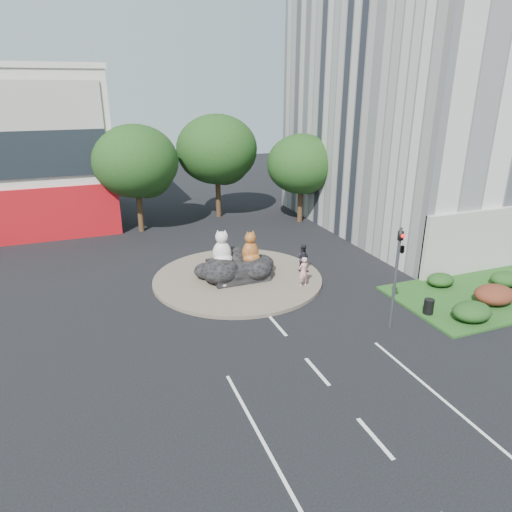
{
  "coord_description": "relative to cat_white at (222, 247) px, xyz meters",
  "views": [
    {
      "loc": [
        -7.93,
        -13.75,
        10.88
      ],
      "look_at": [
        0.57,
        8.42,
        2.0
      ],
      "focal_mm": 32.0,
      "sensor_mm": 36.0,
      "label": 1
    }
  ],
  "objects": [
    {
      "name": "hedge_back_green",
      "position": [
        11.4,
        -5.32,
        -1.67
      ],
      "size": [
        1.6,
        1.28,
        0.72
      ],
      "primitive_type": "ellipsoid",
      "color": "#113513",
      "rests_on": "grass_verge"
    },
    {
      "name": "hedge_near_green",
      "position": [
        9.9,
        -9.12,
        -1.58
      ],
      "size": [
        2.0,
        1.6,
        0.9
      ],
      "primitive_type": "ellipsoid",
      "color": "#113513",
      "rests_on": "grass_verge"
    },
    {
      "name": "kitten_white",
      "position": [
        2.4,
        -0.66,
        -1.51
      ],
      "size": [
        0.7,
        0.69,
        0.88
      ],
      "primitive_type": null,
      "rotation": [
        0.0,
        0.0,
        0.7
      ],
      "color": "white",
      "rests_on": "roundabout_island"
    },
    {
      "name": "tree_left",
      "position": [
        -3.03,
        11.95,
        3.1
      ],
      "size": [
        6.46,
        6.46,
        8.27
      ],
      "color": "#382314",
      "rests_on": "ground"
    },
    {
      "name": "cat_white",
      "position": [
        0.0,
        0.0,
        0.0
      ],
      "size": [
        1.51,
        1.39,
        2.09
      ],
      "primitive_type": null,
      "rotation": [
        0.0,
        0.0,
        -0.28
      ],
      "color": "beige",
      "rests_on": "rock_plinth"
    },
    {
      "name": "litter_bin",
      "position": [
        8.4,
        -7.82,
        -1.64
      ],
      "size": [
        0.6,
        0.6,
        0.78
      ],
      "primitive_type": "cylinder",
      "rotation": [
        0.0,
        0.0,
        -0.24
      ],
      "color": "black",
      "rests_on": "grass_verge"
    },
    {
      "name": "pedestrian_dark",
      "position": [
        4.9,
        -0.67,
        -1.09
      ],
      "size": [
        1.05,
        1.05,
        1.72
      ],
      "primitive_type": "imported",
      "rotation": [
        0.0,
        0.0,
        2.38
      ],
      "color": "black",
      "rests_on": "roundabout_island"
    },
    {
      "name": "tree_right",
      "position": [
        9.96,
        9.95,
        2.48
      ],
      "size": [
        5.7,
        5.7,
        7.3
      ],
      "color": "#382314",
      "rests_on": "ground"
    },
    {
      "name": "grass_verge",
      "position": [
        12.9,
        -7.12,
        -2.09
      ],
      "size": [
        10.0,
        6.0,
        0.12
      ],
      "primitive_type": "cube",
      "color": "#1C4818",
      "rests_on": "ground"
    },
    {
      "name": "cat_tabby",
      "position": [
        1.63,
        -0.35,
        -0.07
      ],
      "size": [
        1.37,
        1.26,
        1.96
      ],
      "primitive_type": null,
      "rotation": [
        0.0,
        0.0,
        0.23
      ],
      "color": "#A25221",
      "rests_on": "rock_plinth"
    },
    {
      "name": "street_lamp",
      "position": [
        13.71,
        -2.12,
        2.41
      ],
      "size": [
        2.34,
        0.22,
        8.06
      ],
      "color": "#595B60",
      "rests_on": "ground"
    },
    {
      "name": "roundabout_island",
      "position": [
        0.9,
        -0.12,
        -2.05
      ],
      "size": [
        10.0,
        10.0,
        0.2
      ],
      "primitive_type": "cylinder",
      "color": "brown",
      "rests_on": "ground"
    },
    {
      "name": "tree_mid",
      "position": [
        3.97,
        13.95,
        3.41
      ],
      "size": [
        6.84,
        6.84,
        8.76
      ],
      "color": "#382314",
      "rests_on": "ground"
    },
    {
      "name": "hedge_red",
      "position": [
        12.4,
        -8.12,
        -1.53
      ],
      "size": [
        2.2,
        1.76,
        0.99
      ],
      "primitive_type": "ellipsoid",
      "color": "#501D15",
      "rests_on": "grass_verge"
    },
    {
      "name": "hedge_mid_green",
      "position": [
        14.9,
        -6.62,
        -1.62
      ],
      "size": [
        1.8,
        1.44,
        0.81
      ],
      "primitive_type": "ellipsoid",
      "color": "#113513",
      "rests_on": "grass_verge"
    },
    {
      "name": "kitten_calico",
      "position": [
        -0.31,
        -1.18,
        -1.51
      ],
      "size": [
        0.69,
        0.67,
        0.87
      ],
      "primitive_type": null,
      "rotation": [
        0.0,
        0.0,
        -0.62
      ],
      "color": "silver",
      "rests_on": "roundabout_island"
    },
    {
      "name": "traffic_light",
      "position": [
        5.99,
        -8.12,
        1.47
      ],
      "size": [
        0.44,
        1.24,
        5.0
      ],
      "color": "#595B60",
      "rests_on": "ground"
    },
    {
      "name": "ground",
      "position": [
        0.9,
        -10.12,
        -2.15
      ],
      "size": [
        120.0,
        120.0,
        0.0
      ],
      "primitive_type": "plane",
      "color": "black",
      "rests_on": "ground"
    },
    {
      "name": "pedestrian_pink",
      "position": [
        3.92,
        -2.73,
        -1.07
      ],
      "size": [
        0.73,
        0.57,
        1.76
      ],
      "primitive_type": "imported",
      "rotation": [
        0.0,
        0.0,
        3.39
      ],
      "color": "pink",
      "rests_on": "roundabout_island"
    },
    {
      "name": "rock_plinth",
      "position": [
        0.9,
        -0.12,
        -1.5
      ],
      "size": [
        3.2,
        2.6,
        0.9
      ],
      "primitive_type": null,
      "color": "black",
      "rests_on": "roundabout_island"
    }
  ]
}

